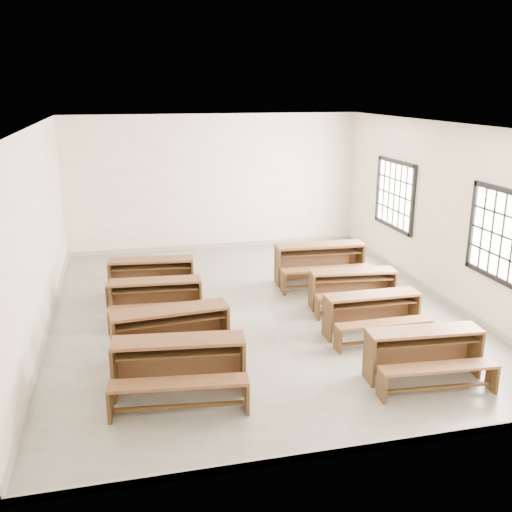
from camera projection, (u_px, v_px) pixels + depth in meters
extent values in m
plane|color=gray|center=(256.00, 310.00, 10.07)|extent=(8.50, 8.50, 0.00)
cube|color=silver|center=(256.00, 127.00, 9.17)|extent=(7.00, 8.50, 0.05)
cube|color=beige|center=(215.00, 183.00, 13.55)|extent=(7.00, 0.05, 3.20)
cube|color=beige|center=(354.00, 316.00, 5.68)|extent=(7.00, 0.05, 3.20)
cube|color=beige|center=(39.00, 234.00, 8.84)|extent=(0.05, 8.50, 3.20)
cube|color=beige|center=(441.00, 212.00, 10.39)|extent=(0.05, 8.50, 3.20)
cube|color=#99968B|center=(216.00, 245.00, 14.00)|extent=(7.00, 0.04, 0.10)
cube|color=#99968B|center=(347.00, 450.00, 6.11)|extent=(7.00, 0.04, 0.10)
cube|color=#99968B|center=(49.00, 326.00, 9.28)|extent=(0.04, 8.50, 0.10)
cube|color=#99968B|center=(434.00, 292.00, 10.83)|extent=(0.04, 8.50, 0.10)
cube|color=white|center=(504.00, 236.00, 8.71)|extent=(0.02, 1.50, 1.30)
cube|color=black|center=(508.00, 191.00, 8.51)|extent=(0.06, 1.62, 0.08)
cube|color=black|center=(497.00, 279.00, 8.90)|extent=(0.06, 1.62, 0.08)
cube|color=black|center=(472.00, 224.00, 9.44)|extent=(0.06, 0.08, 1.46)
cube|color=white|center=(395.00, 195.00, 12.07)|extent=(0.02, 1.50, 1.30)
cube|color=black|center=(397.00, 162.00, 11.87)|extent=(0.06, 1.62, 0.08)
cube|color=black|center=(392.00, 226.00, 12.26)|extent=(0.06, 1.62, 0.08)
cube|color=black|center=(413.00, 202.00, 11.33)|extent=(0.06, 0.08, 1.46)
cube|color=black|center=(378.00, 188.00, 12.80)|extent=(0.06, 0.08, 1.46)
cube|color=brown|center=(178.00, 341.00, 7.15)|extent=(1.71, 0.61, 0.04)
cube|color=brown|center=(180.00, 361.00, 7.44)|extent=(1.66, 0.24, 0.71)
cube|color=#4B3219|center=(114.00, 371.00, 7.17)|extent=(0.09, 0.42, 0.71)
cube|color=#4B3219|center=(243.00, 364.00, 7.35)|extent=(0.09, 0.42, 0.71)
cube|color=#4B3219|center=(179.00, 352.00, 7.17)|extent=(1.57, 0.49, 0.02)
cube|color=brown|center=(179.00, 383.00, 6.75)|extent=(1.69, 0.49, 0.04)
cube|color=#4B3219|center=(110.00, 404.00, 6.72)|extent=(0.08, 0.30, 0.40)
cube|color=#4B3219|center=(247.00, 395.00, 6.90)|extent=(0.08, 0.30, 0.40)
cube|color=#4B3219|center=(180.00, 406.00, 6.84)|extent=(1.54, 0.24, 0.04)
cube|color=brown|center=(170.00, 310.00, 8.13)|extent=(1.70, 0.57, 0.04)
cube|color=brown|center=(168.00, 329.00, 8.40)|extent=(1.67, 0.20, 0.71)
cube|color=#4B3219|center=(113.00, 342.00, 7.98)|extent=(0.08, 0.42, 0.71)
cube|color=#4B3219|center=(225.00, 327.00, 8.49)|extent=(0.08, 0.42, 0.71)
cube|color=#4B3219|center=(170.00, 320.00, 8.15)|extent=(1.57, 0.46, 0.02)
cube|color=brown|center=(178.00, 345.00, 7.75)|extent=(1.69, 0.45, 0.04)
cube|color=#4B3219|center=(118.00, 369.00, 7.56)|extent=(0.07, 0.29, 0.40)
cube|color=#4B3219|center=(235.00, 351.00, 8.07)|extent=(0.07, 0.29, 0.40)
cube|color=#4B3219|center=(179.00, 366.00, 7.84)|extent=(1.54, 0.20, 0.04)
cube|color=brown|center=(155.00, 281.00, 9.55)|extent=(1.55, 0.49, 0.04)
cube|color=brown|center=(157.00, 297.00, 9.81)|extent=(1.52, 0.15, 0.65)
cube|color=#4B3219|center=(112.00, 303.00, 9.53)|extent=(0.07, 0.38, 0.65)
cube|color=#4B3219|center=(200.00, 298.00, 9.76)|extent=(0.07, 0.38, 0.65)
cube|color=#4B3219|center=(156.00, 289.00, 9.57)|extent=(1.43, 0.39, 0.02)
cube|color=brown|center=(156.00, 307.00, 9.19)|extent=(1.54, 0.38, 0.04)
cube|color=#4B3219|center=(110.00, 321.00, 9.13)|extent=(0.06, 0.27, 0.36)
cube|color=#4B3219|center=(203.00, 316.00, 9.36)|extent=(0.06, 0.27, 0.36)
cube|color=#4B3219|center=(157.00, 323.00, 9.27)|extent=(1.41, 0.15, 0.04)
cube|color=brown|center=(151.00, 260.00, 10.65)|extent=(1.61, 0.56, 0.04)
cube|color=brown|center=(152.00, 275.00, 10.92)|extent=(1.57, 0.21, 0.67)
cube|color=#4B3219|center=(110.00, 279.00, 10.65)|extent=(0.08, 0.40, 0.67)
cube|color=#4B3219|center=(193.00, 276.00, 10.84)|extent=(0.08, 0.40, 0.67)
cube|color=#4B3219|center=(151.00, 267.00, 10.67)|extent=(1.48, 0.45, 0.02)
cube|color=brown|center=(150.00, 283.00, 10.27)|extent=(1.59, 0.44, 0.04)
cube|color=#4B3219|center=(108.00, 296.00, 10.24)|extent=(0.07, 0.28, 0.37)
cube|color=#4B3219|center=(193.00, 292.00, 10.43)|extent=(0.07, 0.28, 0.37)
cube|color=#4B3219|center=(151.00, 298.00, 10.36)|extent=(1.45, 0.20, 0.04)
cube|color=brown|center=(425.00, 331.00, 7.57)|extent=(1.57, 0.50, 0.04)
cube|color=brown|center=(417.00, 349.00, 7.83)|extent=(1.54, 0.16, 0.66)
cube|color=#4B3219|center=(369.00, 359.00, 7.56)|extent=(0.07, 0.39, 0.66)
cube|color=#4B3219|center=(474.00, 351.00, 7.78)|extent=(0.07, 0.39, 0.66)
cube|color=#4B3219|center=(425.00, 341.00, 7.59)|extent=(1.44, 0.40, 0.02)
cube|color=brown|center=(439.00, 367.00, 7.20)|extent=(1.56, 0.39, 0.04)
cube|color=#4B3219|center=(381.00, 386.00, 7.15)|extent=(0.06, 0.27, 0.37)
cube|color=#4B3219|center=(492.00, 377.00, 7.37)|extent=(0.06, 0.27, 0.37)
cube|color=#4B3219|center=(437.00, 388.00, 7.29)|extent=(1.43, 0.16, 0.04)
cube|color=brown|center=(372.00, 295.00, 8.92)|extent=(1.51, 0.38, 0.04)
cube|color=brown|center=(367.00, 311.00, 9.18)|extent=(1.51, 0.04, 0.64)
cube|color=#4B3219|center=(327.00, 319.00, 8.86)|extent=(0.04, 0.38, 0.64)
cube|color=#4B3219|center=(414.00, 311.00, 9.18)|extent=(0.04, 0.38, 0.64)
cube|color=#4B3219|center=(372.00, 303.00, 8.94)|extent=(1.40, 0.29, 0.02)
cube|color=brown|center=(384.00, 323.00, 8.57)|extent=(1.51, 0.27, 0.04)
cube|color=#4B3219|center=(338.00, 340.00, 8.47)|extent=(0.04, 0.26, 0.36)
cube|color=#4B3219|center=(428.00, 330.00, 8.79)|extent=(0.04, 0.26, 0.36)
cube|color=#4B3219|center=(383.00, 340.00, 8.65)|extent=(1.40, 0.05, 0.04)
cube|color=brown|center=(353.00, 271.00, 10.06)|extent=(1.55, 0.54, 0.04)
cube|color=brown|center=(350.00, 286.00, 10.32)|extent=(1.51, 0.20, 0.64)
cube|color=#4B3219|center=(312.00, 291.00, 10.07)|extent=(0.08, 0.38, 0.64)
cube|color=#4B3219|center=(392.00, 288.00, 10.25)|extent=(0.08, 0.38, 0.64)
cube|color=#4B3219|center=(353.00, 279.00, 10.08)|extent=(1.43, 0.44, 0.02)
cube|color=brown|center=(360.00, 295.00, 9.70)|extent=(1.54, 0.43, 0.04)
cube|color=#4B3219|center=(317.00, 308.00, 9.67)|extent=(0.07, 0.27, 0.36)
cube|color=#4B3219|center=(401.00, 304.00, 9.84)|extent=(0.07, 0.27, 0.36)
cube|color=#4B3219|center=(359.00, 311.00, 9.78)|extent=(1.40, 0.20, 0.04)
cube|color=brown|center=(320.00, 245.00, 11.33)|extent=(1.79, 0.55, 0.04)
cube|color=brown|center=(316.00, 261.00, 11.63)|extent=(1.76, 0.15, 0.75)
cube|color=#4B3219|center=(277.00, 266.00, 11.30)|extent=(0.07, 0.44, 0.75)
cube|color=#4B3219|center=(360.00, 262.00, 11.58)|extent=(0.07, 0.44, 0.75)
cube|color=#4B3219|center=(320.00, 253.00, 11.35)|extent=(1.65, 0.43, 0.02)
cube|color=brown|center=(327.00, 269.00, 10.91)|extent=(1.78, 0.42, 0.04)
cube|color=#4B3219|center=(283.00, 283.00, 10.84)|extent=(0.06, 0.31, 0.42)
cube|color=#4B3219|center=(369.00, 278.00, 11.12)|extent=(0.06, 0.31, 0.42)
cube|color=#4B3219|center=(326.00, 285.00, 11.01)|extent=(1.63, 0.16, 0.04)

